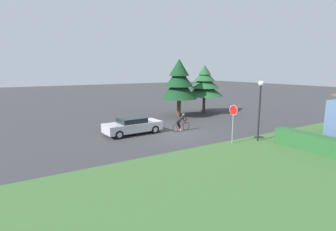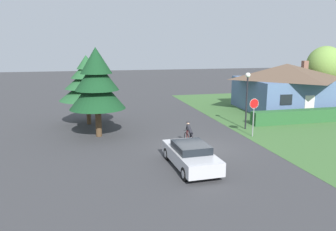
# 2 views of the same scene
# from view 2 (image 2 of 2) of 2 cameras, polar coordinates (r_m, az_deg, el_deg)

# --- Properties ---
(ground_plane) EXTENTS (140.00, 140.00, 0.00)m
(ground_plane) POSITION_cam_2_polar(r_m,az_deg,el_deg) (20.29, 5.42, -5.71)
(ground_plane) COLOR #38383A
(grass_verge_right) EXTENTS (16.00, 36.00, 0.01)m
(grass_verge_right) POSITION_cam_2_polar(r_m,az_deg,el_deg) (29.52, 25.19, -1.22)
(grass_verge_right) COLOR #3D6633
(grass_verge_right) RESTS_ON ground
(cottage_house) EXTENTS (9.13, 9.10, 4.75)m
(cottage_house) POSITION_cam_2_polar(r_m,az_deg,el_deg) (34.15, 19.82, 4.83)
(cottage_house) COLOR slate
(cottage_house) RESTS_ON ground
(hedge_row) EXTENTS (10.83, 0.90, 1.08)m
(hedge_row) POSITION_cam_2_polar(r_m,az_deg,el_deg) (29.58, 23.83, -0.01)
(hedge_row) COLOR #285B2D
(hedge_row) RESTS_ON ground
(sedan_left_lane) EXTENTS (1.99, 4.55, 1.32)m
(sedan_left_lane) POSITION_cam_2_polar(r_m,az_deg,el_deg) (16.92, 3.95, -6.92)
(sedan_left_lane) COLOR #BCBCC1
(sedan_left_lane) RESTS_ON ground
(cyclist) EXTENTS (0.44, 1.76, 1.50)m
(cyclist) POSITION_cam_2_polar(r_m,az_deg,el_deg) (20.72, 3.74, -3.24)
(cyclist) COLOR black
(cyclist) RESTS_ON ground
(stop_sign) EXTENTS (0.69, 0.07, 2.66)m
(stop_sign) POSITION_cam_2_polar(r_m,az_deg,el_deg) (23.16, 14.72, 0.94)
(stop_sign) COLOR gray
(stop_sign) RESTS_ON ground
(street_lamp) EXTENTS (0.37, 0.37, 4.35)m
(street_lamp) POSITION_cam_2_polar(r_m,az_deg,el_deg) (24.97, 13.63, 4.61)
(street_lamp) COLOR black
(street_lamp) RESTS_ON ground
(conifer_tall_near) EXTENTS (3.80, 3.80, 6.11)m
(conifer_tall_near) POSITION_cam_2_polar(r_m,az_deg,el_deg) (22.70, -12.30, 5.58)
(conifer_tall_near) COLOR #4C3823
(conifer_tall_near) RESTS_ON ground
(conifer_tall_far) EXTENTS (4.41, 4.41, 5.50)m
(conifer_tall_far) POSITION_cam_2_polar(r_m,az_deg,el_deg) (26.66, -13.91, 5.56)
(conifer_tall_far) COLOR #4C3823
(conifer_tall_far) RESTS_ON ground
(deciduous_tree_right) EXTENTS (3.78, 3.78, 6.21)m
(deciduous_tree_right) POSITION_cam_2_polar(r_m,az_deg,el_deg) (38.83, 25.66, 7.91)
(deciduous_tree_right) COLOR #4C3823
(deciduous_tree_right) RESTS_ON ground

